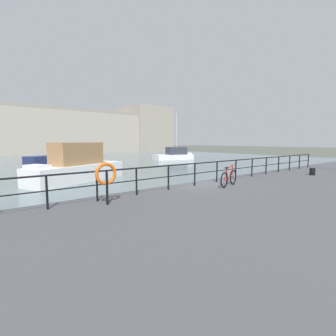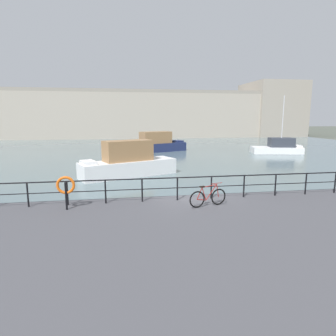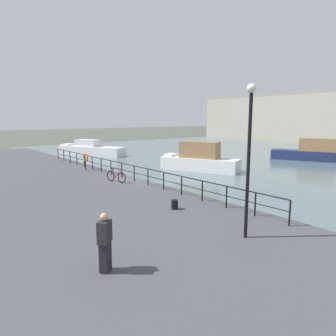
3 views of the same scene
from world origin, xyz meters
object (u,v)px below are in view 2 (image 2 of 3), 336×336
at_px(harbor_building, 162,115).
at_px(life_ring_stand, 66,186).
at_px(moored_white_yacht, 128,163).
at_px(parked_bicycle, 208,197).
at_px(moored_red_daysailer, 154,144).
at_px(moored_small_launch, 278,147).

height_order(harbor_building, life_ring_stand, harbor_building).
distance_m(moored_white_yacht, parked_bicycle, 11.39).
bearing_deg(life_ring_stand, moored_red_daysailer, 76.03).
bearing_deg(parked_bicycle, moored_red_daysailer, 74.55).
bearing_deg(moored_red_daysailer, life_ring_stand, -126.65).
xyz_separation_m(moored_red_daysailer, moored_small_launch, (15.62, -3.97, -0.25)).
relative_size(moored_white_yacht, moored_small_launch, 1.08).
bearing_deg(moored_white_yacht, harbor_building, -124.16).
height_order(harbor_building, moored_white_yacht, harbor_building).
distance_m(moored_small_launch, parked_bicycle, 27.77).
relative_size(moored_white_yacht, moored_red_daysailer, 0.82).
bearing_deg(moored_red_daysailer, moored_small_launch, -36.94).
height_order(moored_white_yacht, moored_small_launch, moored_small_launch).
relative_size(moored_red_daysailer, moored_small_launch, 1.32).
bearing_deg(moored_small_launch, life_ring_stand, -122.51).
bearing_deg(parked_bicycle, moored_white_yacht, 91.93).
distance_m(moored_red_daysailer, life_ring_stand, 26.79).
bearing_deg(harbor_building, life_ring_stand, -101.69).
xyz_separation_m(moored_red_daysailer, life_ring_stand, (-6.47, -25.98, 0.76)).
relative_size(parked_bicycle, life_ring_stand, 1.24).
height_order(moored_small_launch, life_ring_stand, moored_small_launch).
height_order(moored_red_daysailer, parked_bicycle, moored_red_daysailer).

